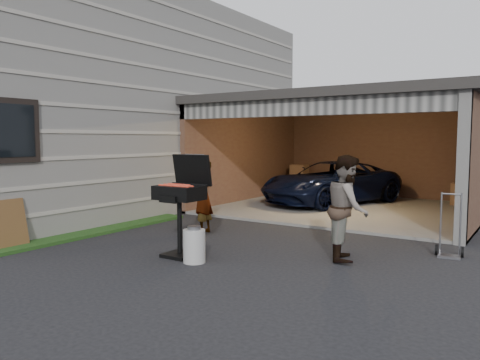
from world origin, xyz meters
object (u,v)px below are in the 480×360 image
(bbq_grill, at_px, (181,196))
(woman, at_px, (203,197))
(man, at_px, (348,208))
(plywood_panel, at_px, (5,225))
(propane_tank, at_px, (194,246))
(minivan, at_px, (331,185))
(hand_truck, at_px, (449,245))

(bbq_grill, bearing_deg, woman, 117.27)
(man, xyz_separation_m, plywood_panel, (-5.00, -2.57, -0.39))
(propane_tank, relative_size, plywood_panel, 0.59)
(minivan, xyz_separation_m, man, (2.52, -5.41, 0.22))
(woman, relative_size, man, 0.89)
(bbq_grill, bearing_deg, man, 28.97)
(plywood_panel, distance_m, hand_truck, 7.27)
(woman, bearing_deg, minivan, 163.03)
(propane_tank, bearing_deg, woman, 124.64)
(minivan, height_order, hand_truck, minivan)
(man, bearing_deg, minivan, 3.74)
(woman, xyz_separation_m, hand_truck, (4.39, 0.69, -0.53))
(plywood_panel, bearing_deg, man, 27.24)
(minivan, xyz_separation_m, hand_truck, (3.81, -4.35, -0.39))
(minivan, xyz_separation_m, woman, (-0.58, -5.04, 0.14))
(propane_tank, bearing_deg, minivan, 95.62)
(man, height_order, hand_truck, man)
(minivan, bearing_deg, propane_tank, -64.49)
(man, height_order, plywood_panel, man)
(bbq_grill, relative_size, propane_tank, 3.21)
(propane_tank, distance_m, plywood_panel, 3.35)
(plywood_panel, height_order, hand_truck, hand_truck)
(propane_tank, distance_m, hand_truck, 4.02)
(woman, xyz_separation_m, plywood_panel, (-1.90, -2.94, -0.30))
(woman, bearing_deg, plywood_panel, -43.27)
(bbq_grill, bearing_deg, hand_truck, 33.05)
(propane_tank, bearing_deg, bbq_grill, 155.36)
(minivan, bearing_deg, woman, -76.66)
(woman, height_order, bbq_grill, bbq_grill)
(woman, xyz_separation_m, man, (3.10, -0.37, 0.09))
(propane_tank, bearing_deg, plywood_panel, -160.28)
(bbq_grill, xyz_separation_m, plywood_panel, (-2.74, -1.32, -0.54))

